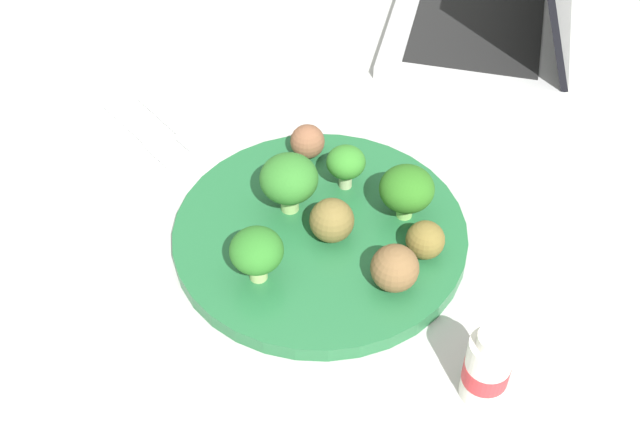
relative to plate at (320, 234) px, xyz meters
The scene contains 14 objects.
ground_plane 0.01m from the plate, ahead, with size 4.00×4.00×0.00m, color #B2B2AD.
plate is the anchor object (origin of this frame).
broccoli_floret_far_rim 0.09m from the plate, 54.53° to the left, with size 0.05×0.05×0.06m.
broccoli_floret_mid_right 0.06m from the plate, behind, with size 0.06×0.06×0.06m.
broccoli_floret_near_rim 0.09m from the plate, 89.89° to the right, with size 0.05×0.05×0.05m.
broccoli_floret_front_left 0.07m from the plate, 109.12° to the left, with size 0.04×0.04×0.05m.
meatball_near_rim 0.10m from the plate, ahead, with size 0.04×0.04×0.04m, color brown.
meatball_mid_right 0.03m from the plate, 10.42° to the right, with size 0.04×0.04×0.04m, color brown.
meatball_far_rim 0.10m from the plate, 23.96° to the left, with size 0.04×0.04×0.04m, color brown.
meatball_center 0.11m from the plate, 139.27° to the left, with size 0.04×0.04×0.04m, color brown.
napkin 0.24m from the plate, behind, with size 0.17×0.12×0.01m, color white.
fork 0.24m from the plate, behind, with size 0.12×0.03×0.01m.
knife 0.24m from the plate, behind, with size 0.15×0.03×0.01m.
yogurt_bottle 0.22m from the plate, ahead, with size 0.04×0.04×0.08m.
Camera 1 is at (0.35, -0.39, 0.57)m, focal length 45.23 mm.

